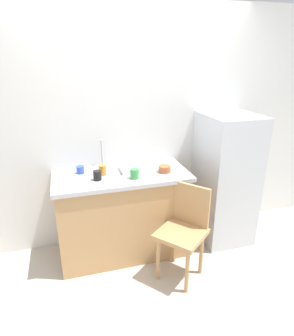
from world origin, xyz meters
The scene contains 13 objects.
ground_plane centered at (0.00, 0.00, 0.00)m, with size 8.00×8.00×0.00m, color #BCB2A3.
back_wall centered at (0.00, 1.00, 1.25)m, with size 4.80×0.10×2.51m, color silver.
cabinet_base centered at (-0.20, 0.65, 0.43)m, with size 1.29×0.60×0.86m, color tan.
countertop centered at (-0.20, 0.65, 0.88)m, with size 1.33×0.64×0.04m, color #B7B7BC.
faucet centered at (-0.34, 0.90, 1.05)m, with size 0.02×0.02×0.29m, color #B7B7BC.
refrigerator centered at (0.96, 0.64, 0.72)m, with size 0.54×0.63×1.43m, color silver.
chair centered at (0.28, 0.15, 0.50)m, with size 0.56×0.56×0.89m.
dish_tray centered at (-0.06, 0.69, 0.93)m, with size 0.28×0.20×0.05m, color white.
terracotta_bowl centered at (0.22, 0.57, 0.94)m, with size 0.12×0.12×0.07m, color #B25B33.
cup_black centered at (-0.44, 0.56, 0.95)m, with size 0.08×0.08×0.09m, color black.
cup_orange centered at (-0.38, 0.67, 0.95)m, with size 0.07×0.07×0.10m, color orange.
cup_blue centered at (-0.58, 0.77, 0.94)m, with size 0.08×0.08×0.07m, color blue.
cup_green centered at (-0.10, 0.50, 0.95)m, with size 0.08×0.08×0.10m, color green.
Camera 1 is at (-0.70, -1.99, 1.98)m, focal length 31.26 mm.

